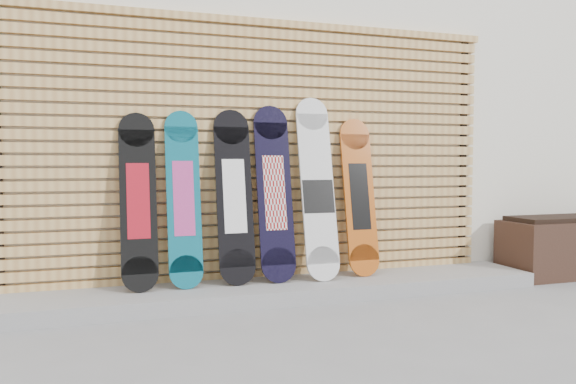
% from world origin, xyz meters
% --- Properties ---
extents(ground, '(80.00, 80.00, 0.00)m').
position_xyz_m(ground, '(0.00, 0.00, 0.00)').
color(ground, gray).
rests_on(ground, ground).
extents(building, '(12.00, 5.00, 3.60)m').
position_xyz_m(building, '(0.50, 3.50, 1.80)').
color(building, white).
rests_on(building, ground).
extents(concrete_step, '(4.60, 0.70, 0.12)m').
position_xyz_m(concrete_step, '(-0.15, 0.68, 0.06)').
color(concrete_step, gray).
rests_on(concrete_step, ground).
extents(slat_wall, '(4.26, 0.08, 2.29)m').
position_xyz_m(slat_wall, '(-0.15, 0.97, 1.21)').
color(slat_wall, tan).
rests_on(slat_wall, ground).
extents(planter_box, '(1.28, 0.54, 0.58)m').
position_xyz_m(planter_box, '(2.82, 0.64, 0.28)').
color(planter_box, '#301D15').
rests_on(planter_box, ground).
extents(snowboard_0, '(0.27, 0.30, 1.36)m').
position_xyz_m(snowboard_0, '(-1.18, 0.79, 0.80)').
color(snowboard_0, black).
rests_on(snowboard_0, concrete_step).
extents(snowboard_1, '(0.26, 0.29, 1.39)m').
position_xyz_m(snowboard_1, '(-0.83, 0.80, 0.81)').
color(snowboard_1, '#0B5C70').
rests_on(snowboard_1, concrete_step).
extents(snowboard_2, '(0.29, 0.30, 1.41)m').
position_xyz_m(snowboard_2, '(-0.43, 0.80, 0.82)').
color(snowboard_2, black).
rests_on(snowboard_2, concrete_step).
extents(snowboard_3, '(0.29, 0.31, 1.45)m').
position_xyz_m(snowboard_3, '(-0.09, 0.79, 0.84)').
color(snowboard_3, black).
rests_on(snowboard_3, concrete_step).
extents(snowboard_4, '(0.29, 0.36, 1.53)m').
position_xyz_m(snowboard_4, '(0.28, 0.76, 0.87)').
color(snowboard_4, silver).
rests_on(snowboard_4, concrete_step).
extents(snowboard_5, '(0.28, 0.29, 1.36)m').
position_xyz_m(snowboard_5, '(0.68, 0.80, 0.80)').
color(snowboard_5, '#BC5314').
rests_on(snowboard_5, concrete_step).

